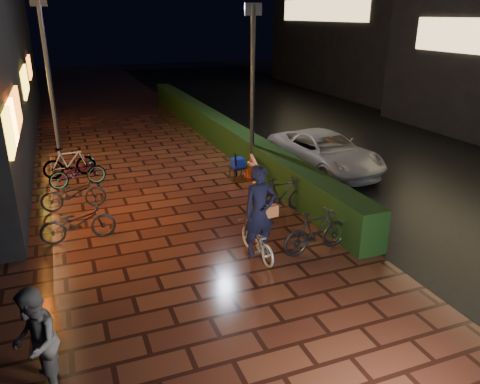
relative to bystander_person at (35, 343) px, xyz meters
name	(u,v)px	position (x,y,z in m)	size (l,w,h in m)	color
ground	(196,242)	(3.16, 3.49, -0.79)	(80.00, 80.00, 0.00)	#381911
asphalt_road	(386,147)	(12.16, 8.49, -0.78)	(11.00, 60.00, 0.01)	black
hedge	(219,130)	(6.46, 11.49, -0.29)	(0.70, 20.00, 1.00)	black
bystander_person	(35,343)	(0.00, 0.00, 0.00)	(0.77, 0.60, 1.57)	#5D5D5F
van	(325,152)	(8.51, 6.97, -0.17)	(2.03, 4.41, 1.23)	#B2B1B6
lamp_post_hedge	(252,86)	(6.12, 7.35, 2.01)	(0.48, 0.22, 5.08)	black
lamp_post_sf	(49,74)	(0.52, 11.10, 2.16)	(0.51, 0.14, 5.36)	black
cyclist	(258,225)	(4.18, 2.34, -0.03)	(0.75, 1.45, 2.04)	silver
traffic_barrier	(255,172)	(5.90, 6.59, -0.43)	(0.83, 1.78, 0.72)	#FF630D
cart_assembly	(238,164)	(5.59, 7.19, -0.31)	(0.53, 0.55, 0.94)	black
parked_bikes_storefront	(74,186)	(0.80, 7.06, -0.35)	(1.88, 5.29, 0.96)	black
parked_bikes_hedge	(297,212)	(5.56, 3.23, -0.31)	(1.87, 2.74, 0.96)	black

